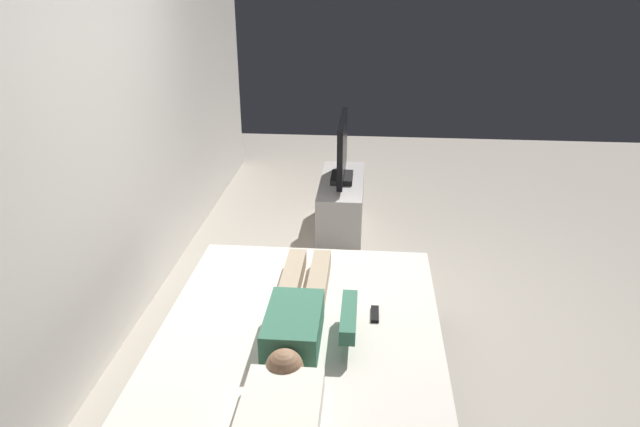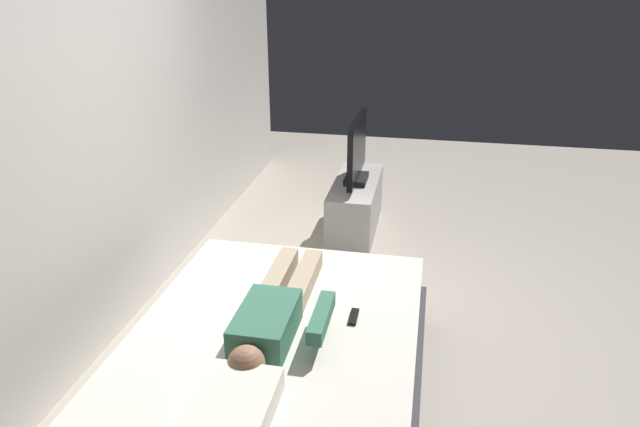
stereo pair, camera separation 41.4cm
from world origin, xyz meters
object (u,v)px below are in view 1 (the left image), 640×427
(bed, at_px, (301,372))
(tv_stand, at_px, (341,205))
(tv, at_px, (342,151))
(pillow, at_px, (280,414))
(person, at_px, (300,314))
(remote, at_px, (375,314))

(bed, xyz_separation_m, tv_stand, (2.48, -0.10, -0.01))
(tv, bearing_deg, pillow, 178.26)
(bed, xyz_separation_m, person, (0.03, 0.00, 0.36))
(pillow, bearing_deg, tv, -1.74)
(tv, bearing_deg, person, 177.65)
(bed, bearing_deg, tv_stand, -2.23)
(person, height_order, remote, person)
(pillow, bearing_deg, person, 0.32)
(bed, bearing_deg, pillow, 180.00)
(bed, distance_m, tv, 2.53)
(person, distance_m, tv, 2.45)
(bed, bearing_deg, remote, -65.81)
(tv_stand, bearing_deg, person, 177.65)
(pillow, relative_size, tv_stand, 0.44)
(tv, bearing_deg, tv_stand, -90.00)
(person, bearing_deg, bed, -172.02)
(person, xyz_separation_m, remote, (0.15, -0.40, -0.07))
(bed, xyz_separation_m, remote, (0.18, -0.40, 0.29))
(tv_stand, bearing_deg, bed, 177.77)
(tv_stand, bearing_deg, pillow, 178.26)
(person, distance_m, remote, 0.44)
(bed, distance_m, pillow, 0.77)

